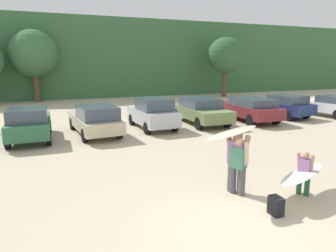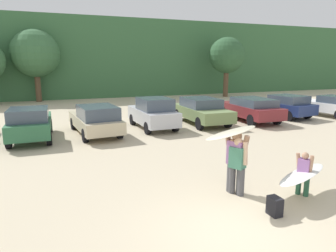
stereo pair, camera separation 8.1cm
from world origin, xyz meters
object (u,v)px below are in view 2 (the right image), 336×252
(parked_car_silver, at_px, (153,113))
(person_adult, at_px, (236,158))
(parked_car_navy, at_px, (283,105))
(surfboard_white, at_px, (303,174))
(parked_car_white, at_px, (329,105))
(parked_car_forest_green, at_px, (30,123))
(person_companion, at_px, (237,163))
(parked_car_maroon, at_px, (251,108))
(surfboard_cream, at_px, (233,132))
(parked_car_olive_green, at_px, (201,110))
(person_child, at_px, (304,171))
(parked_car_champagne, at_px, (96,119))
(backpack_dropped, at_px, (275,206))

(parked_car_silver, xyz_separation_m, person_adult, (-0.56, -8.92, 0.13))
(parked_car_navy, relative_size, surfboard_white, 1.84)
(person_adult, xyz_separation_m, surfboard_white, (1.50, -0.88, -0.34))
(parked_car_white, height_order, surfboard_white, parked_car_white)
(parked_car_forest_green, bearing_deg, person_companion, -146.02)
(parked_car_silver, relative_size, parked_car_white, 0.83)
(parked_car_maroon, bearing_deg, surfboard_cream, 143.54)
(parked_car_maroon, relative_size, surfboard_white, 1.89)
(parked_car_olive_green, bearing_deg, surfboard_cream, 158.57)
(parked_car_white, bearing_deg, surfboard_cream, 114.44)
(parked_car_olive_green, xyz_separation_m, parked_car_white, (9.24, -0.72, -0.05))
(parked_car_silver, distance_m, surfboard_white, 9.84)
(parked_car_forest_green, bearing_deg, parked_car_maroon, -87.40)
(parked_car_maroon, bearing_deg, person_child, 153.46)
(parked_car_olive_green, height_order, parked_car_maroon, parked_car_olive_green)
(parked_car_white, xyz_separation_m, surfboard_white, (-11.38, -9.35, -0.11))
(parked_car_silver, distance_m, person_adult, 8.94)
(parked_car_champagne, relative_size, parked_car_maroon, 1.05)
(parked_car_white, height_order, person_adult, person_adult)
(parked_car_champagne, height_order, parked_car_silver, parked_car_silver)
(parked_car_maroon, bearing_deg, parked_car_silver, 90.94)
(parked_car_maroon, bearing_deg, parked_car_forest_green, 93.90)
(parked_car_champagne, bearing_deg, surfboard_white, -162.17)
(person_child, distance_m, backpack_dropped, 1.66)
(parked_car_silver, xyz_separation_m, surfboard_white, (0.94, -9.79, -0.20))
(parked_car_silver, bearing_deg, parked_car_navy, -89.68)
(parked_car_silver, bearing_deg, person_companion, 173.97)
(parked_car_silver, bearing_deg, parked_car_maroon, -93.43)
(parked_car_silver, bearing_deg, surfboard_cream, 173.35)
(parked_car_silver, relative_size, person_companion, 2.54)
(parked_car_champagne, bearing_deg, parked_car_olive_green, -89.80)
(person_adult, relative_size, person_child, 1.45)
(person_adult, distance_m, backpack_dropped, 1.63)
(parked_car_champagne, height_order, backpack_dropped, parked_car_champagne)
(person_child, bearing_deg, surfboard_cream, -52.99)
(parked_car_silver, height_order, parked_car_maroon, parked_car_silver)
(surfboard_cream, bearing_deg, person_adult, 120.45)
(parked_car_white, bearing_deg, person_companion, 115.12)
(person_child, relative_size, surfboard_cream, 0.50)
(person_companion, distance_m, surfboard_white, 1.72)
(person_child, height_order, backpack_dropped, person_child)
(parked_car_white, xyz_separation_m, backpack_dropped, (-12.71, -9.90, -0.53))
(surfboard_white, bearing_deg, person_child, -169.52)
(parked_car_forest_green, xyz_separation_m, surfboard_white, (7.09, -9.26, -0.16))
(parked_car_maroon, height_order, person_child, parked_car_maroon)
(parked_car_olive_green, bearing_deg, parked_car_silver, 95.94)
(parked_car_white, relative_size, surfboard_white, 1.98)
(parked_car_silver, bearing_deg, parked_car_champagne, 94.36)
(person_adult, distance_m, surfboard_white, 1.77)
(parked_car_olive_green, bearing_deg, parked_car_white, -93.60)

